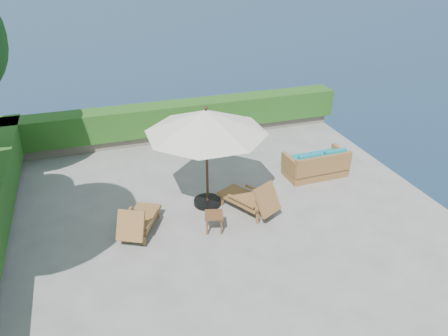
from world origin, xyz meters
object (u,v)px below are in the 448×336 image
object	(u,v)px
wicker_loveseat	(316,165)
lounge_left	(138,221)
lounge_right	(251,199)
patio_umbrella	(206,122)
side_table	(214,217)

from	to	relation	value
wicker_loveseat	lounge_left	bearing A→B (deg)	-168.84
lounge_right	patio_umbrella	bearing A→B (deg)	114.72
patio_umbrella	wicker_loveseat	xyz separation A→B (m)	(3.65, 0.52, -2.07)
lounge_right	wicker_loveseat	xyz separation A→B (m)	(2.65, 1.27, -0.05)
patio_umbrella	lounge_right	size ratio (longest dim) A/B	2.30
lounge_left	wicker_loveseat	size ratio (longest dim) A/B	0.88
patio_umbrella	wicker_loveseat	world-z (taller)	patio_umbrella
lounge_left	wicker_loveseat	bearing A→B (deg)	40.15
patio_umbrella	wicker_loveseat	size ratio (longest dim) A/B	2.17
lounge_left	side_table	distance (m)	1.88
patio_umbrella	lounge_right	world-z (taller)	patio_umbrella
lounge_right	wicker_loveseat	world-z (taller)	lounge_right
lounge_left	lounge_right	bearing A→B (deg)	28.00
patio_umbrella	lounge_right	bearing A→B (deg)	-36.72
side_table	lounge_right	bearing A→B (deg)	22.67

